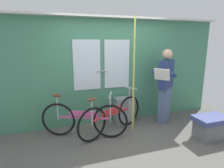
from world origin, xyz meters
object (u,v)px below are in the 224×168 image
Objects in this scene: passenger_reading_newspaper at (165,85)px; trash_bin_by_wall at (124,110)px; bicycle_leaning_behind at (84,119)px; handrail_pole at (134,76)px; bench_seat_corner at (211,126)px; bicycle_near_door at (112,116)px.

passenger_reading_newspaper is 1.13m from trash_bin_by_wall.
trash_bin_by_wall is (1.03, 0.40, -0.07)m from bicycle_leaning_behind.
handrail_pole is 1.83m from bench_seat_corner.
handrail_pole is at bearing 149.60° from bench_seat_corner.
bicycle_leaning_behind reaches higher than trash_bin_by_wall.
trash_bin_by_wall is at bearing 92.58° from handrail_pole.
bench_seat_corner is at bearing 78.58° from passenger_reading_newspaper.
bicycle_near_door is 0.93× the size of passenger_reading_newspaper.
bench_seat_corner is at bearing -42.28° from trash_bin_by_wall.
passenger_reading_newspaper is 2.83× the size of trash_bin_by_wall.
bench_seat_corner is at bearing -50.43° from bicycle_near_door.
handrail_pole is at bearing 20.56° from bicycle_leaning_behind.
bicycle_near_door is at bearing -30.99° from passenger_reading_newspaper.
handrail_pole is 3.40× the size of bench_seat_corner.
bicycle_leaning_behind is (-0.59, 0.01, 0.00)m from bicycle_near_door.
handrail_pole reaches higher than passenger_reading_newspaper.
trash_bin_by_wall is (-0.91, 0.28, -0.61)m from passenger_reading_newspaper.
handrail_pole is (-0.89, -0.18, 0.28)m from passenger_reading_newspaper.
trash_bin_by_wall is (0.44, 0.41, -0.06)m from bicycle_near_door.
bicycle_leaning_behind is 2.33× the size of bench_seat_corner.
passenger_reading_newspaper is at bearing 115.28° from bench_seat_corner.
handrail_pole is at bearing -30.84° from bicycle_near_door.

